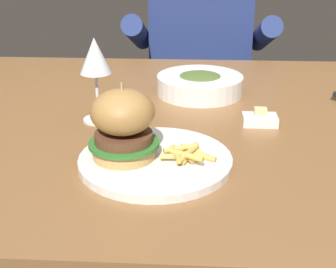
# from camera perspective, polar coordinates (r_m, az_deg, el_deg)

# --- Properties ---
(dining_table) EXTENTS (1.26, 0.99, 0.74)m
(dining_table) POSITION_cam_1_polar(r_m,az_deg,el_deg) (1.05, 1.46, -2.04)
(dining_table) COLOR brown
(dining_table) RESTS_ON ground
(main_plate) EXTENTS (0.26, 0.26, 0.01)m
(main_plate) POSITION_cam_1_polar(r_m,az_deg,el_deg) (0.81, -1.55, -3.23)
(main_plate) COLOR white
(main_plate) RESTS_ON dining_table
(burger_sandwich) EXTENTS (0.12, 0.12, 0.13)m
(burger_sandwich) POSITION_cam_1_polar(r_m,az_deg,el_deg) (0.78, -5.50, 1.21)
(burger_sandwich) COLOR tan
(burger_sandwich) RESTS_ON main_plate
(fries_pile) EXTENTS (0.09, 0.09, 0.02)m
(fries_pile) POSITION_cam_1_polar(r_m,az_deg,el_deg) (0.79, 2.32, -2.35)
(fries_pile) COLOR #E0B251
(fries_pile) RESTS_ON main_plate
(wine_glass) EXTENTS (0.07, 0.07, 0.18)m
(wine_glass) POSITION_cam_1_polar(r_m,az_deg,el_deg) (0.96, -8.87, 8.94)
(wine_glass) COLOR silver
(wine_glass) RESTS_ON dining_table
(butter_dish) EXTENTS (0.07, 0.05, 0.04)m
(butter_dish) POSITION_cam_1_polar(r_m,az_deg,el_deg) (0.99, 11.13, 1.80)
(butter_dish) COLOR white
(butter_dish) RESTS_ON dining_table
(soup_bowl) EXTENTS (0.21, 0.21, 0.05)m
(soup_bowl) POSITION_cam_1_polar(r_m,az_deg,el_deg) (1.16, 3.90, 6.11)
(soup_bowl) COLOR white
(soup_bowl) RESTS_ON dining_table
(diner_person) EXTENTS (0.51, 0.36, 1.18)m
(diner_person) POSITION_cam_1_polar(r_m,az_deg,el_deg) (1.80, 3.77, 5.77)
(diner_person) COLOR #282833
(diner_person) RESTS_ON ground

